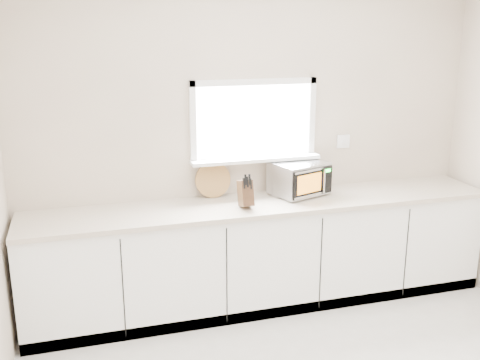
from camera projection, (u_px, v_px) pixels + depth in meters
name	position (u px, v px, depth m)	size (l,w,h in m)	color
back_wall	(253.00, 142.00, 4.80)	(4.00, 0.17, 2.70)	beige
cabinets	(263.00, 255.00, 4.77)	(3.92, 0.60, 0.88)	white
countertop	(264.00, 204.00, 4.64)	(3.92, 0.64, 0.04)	beige
microwave	(299.00, 178.00, 4.79)	(0.53, 0.48, 0.29)	black
knife_block	(246.00, 193.00, 4.46)	(0.10, 0.20, 0.29)	#452E18
cutting_board	(213.00, 180.00, 4.72)	(0.30, 0.30, 0.02)	#AD8743
coffee_grinder	(278.00, 185.00, 4.77)	(0.11, 0.11, 0.19)	#B3B5BB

